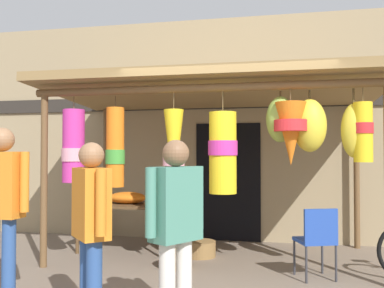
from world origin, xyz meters
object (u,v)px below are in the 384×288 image
(folding_chair, at_px, (317,237))
(vendor_in_orange, at_px, (91,220))
(flower_heap_on_table, at_px, (128,198))
(wicker_basket_by_table, at_px, (200,249))
(shopper_by_bananas, at_px, (1,200))
(display_table, at_px, (127,208))
(customer_foreground, at_px, (176,222))
(wicker_basket_spare, at_px, (175,259))

(folding_chair, xyz_separation_m, vendor_in_orange, (-1.96, -1.91, 0.41))
(flower_heap_on_table, distance_m, wicker_basket_by_table, 1.36)
(wicker_basket_by_table, xyz_separation_m, vendor_in_orange, (-0.40, -2.77, 0.81))
(shopper_by_bananas, bearing_deg, folding_chair, 26.51)
(wicker_basket_by_table, bearing_deg, display_table, 172.00)
(shopper_by_bananas, bearing_deg, display_table, 82.46)
(display_table, relative_size, wicker_basket_by_table, 3.09)
(wicker_basket_by_table, bearing_deg, shopper_by_bananas, -122.30)
(flower_heap_on_table, distance_m, customer_foreground, 3.28)
(vendor_in_orange, bearing_deg, wicker_basket_spare, 84.52)
(wicker_basket_by_table, distance_m, vendor_in_orange, 2.91)
(wicker_basket_by_table, height_order, shopper_by_bananas, shopper_by_bananas)
(display_table, xyz_separation_m, vendor_in_orange, (0.77, -2.93, 0.27))
(shopper_by_bananas, bearing_deg, wicker_basket_by_table, 57.70)
(display_table, relative_size, flower_heap_on_table, 2.37)
(folding_chair, height_order, wicker_basket_spare, folding_chair)
(folding_chair, xyz_separation_m, wicker_basket_by_table, (-1.55, 0.86, -0.39))
(customer_foreground, xyz_separation_m, shopper_by_bananas, (-1.83, 0.38, 0.10))
(display_table, distance_m, vendor_in_orange, 3.05)
(display_table, relative_size, wicker_basket_spare, 3.21)
(wicker_basket_spare, bearing_deg, display_table, 139.51)
(folding_chair, xyz_separation_m, wicker_basket_spare, (-1.75, 0.19, -0.40))
(folding_chair, height_order, wicker_basket_by_table, folding_chair)
(wicker_basket_by_table, bearing_deg, folding_chair, -28.96)
(wicker_basket_spare, xyz_separation_m, vendor_in_orange, (-0.20, -2.10, 0.81))
(vendor_in_orange, height_order, customer_foreground, customer_foreground)
(display_table, height_order, folding_chair, folding_chair)
(folding_chair, bearing_deg, wicker_basket_by_table, 151.04)
(display_table, relative_size, folding_chair, 1.66)
(display_table, distance_m, wicker_basket_spare, 1.39)
(flower_heap_on_table, relative_size, customer_foreground, 0.37)
(folding_chair, bearing_deg, wicker_basket_spare, 173.69)
(folding_chair, distance_m, wicker_basket_spare, 1.81)
(flower_heap_on_table, height_order, folding_chair, flower_heap_on_table)
(folding_chair, xyz_separation_m, shopper_by_bananas, (-3.06, -1.53, 0.52))
(wicker_basket_by_table, bearing_deg, customer_foreground, -83.40)
(flower_heap_on_table, distance_m, vendor_in_orange, 3.03)
(vendor_in_orange, height_order, shopper_by_bananas, shopper_by_bananas)
(flower_heap_on_table, relative_size, wicker_basket_by_table, 1.31)
(display_table, xyz_separation_m, wicker_basket_by_table, (1.17, -0.16, -0.54))
(wicker_basket_spare, xyz_separation_m, customer_foreground, (0.52, -2.10, 0.82))
(shopper_by_bananas, bearing_deg, vendor_in_orange, -18.92)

